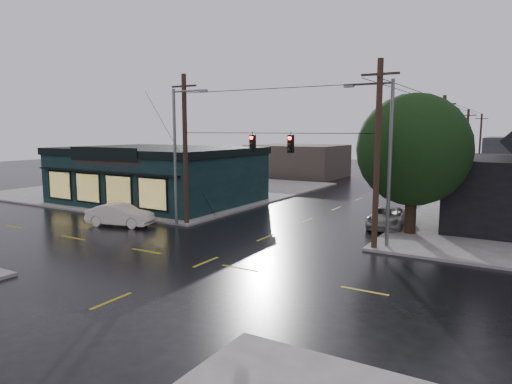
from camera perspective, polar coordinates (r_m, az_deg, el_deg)
The scene contains 15 objects.
ground_plane at distance 22.94m, azimuth -6.28°, elevation -8.70°, with size 160.00×160.00×0.00m, color black.
sidewalk_nw at distance 50.58m, azimuth -10.84°, elevation 0.36°, with size 28.00×28.00×0.15m, color slate.
pizza_shop at distance 41.77m, azimuth -12.18°, elevation 2.21°, with size 16.30×12.34×4.90m.
corner_tree at distance 29.34m, azimuth 19.08°, elevation 5.00°, with size 6.82×6.82×8.56m.
utility_pole_nw at distance 31.80m, azimuth -8.64°, elevation -4.08°, with size 2.00×0.32×10.15m, color black, non-canonical shape.
utility_pole_ne at distance 25.82m, azimuth 14.51°, elevation -7.03°, with size 2.00×0.32×10.15m, color black, non-canonical shape.
utility_pole_far_a at distance 46.51m, azimuth 21.93°, elevation -0.81°, with size 2.00×0.32×9.65m, color black, non-canonical shape.
utility_pole_far_b at distance 66.22m, azimuth 24.59°, elevation 1.45°, with size 2.00×0.32×9.15m, color black, non-canonical shape.
utility_pole_far_c at distance 86.07m, azimuth 26.03°, elevation 2.67°, with size 2.00×0.32×9.15m, color black, non-canonical shape.
span_signal_assembly at distance 27.44m, azimuth 1.91°, elevation 6.12°, with size 13.00×0.48×1.23m.
streetlight_nw at distance 31.47m, azimuth -9.88°, elevation -4.24°, with size 5.40×0.30×9.15m, color slate, non-canonical shape.
streetlight_ne at distance 26.35m, azimuth 15.99°, elevation -6.79°, with size 5.40×0.30×9.15m, color slate, non-canonical shape.
bg_building_west at distance 63.83m, azimuth 5.25°, elevation 3.90°, with size 12.00×10.00×4.40m, color #41372F.
sedan_cream at distance 32.35m, azimuth -16.61°, elevation -2.75°, with size 1.60×4.60×1.52m, color white.
suv_silver at distance 31.78m, azimuth 16.10°, elevation -3.08°, with size 2.23×4.83×1.34m, color #9A998E.
Camera 1 is at (13.27, -17.55, 6.49)m, focal length 32.00 mm.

